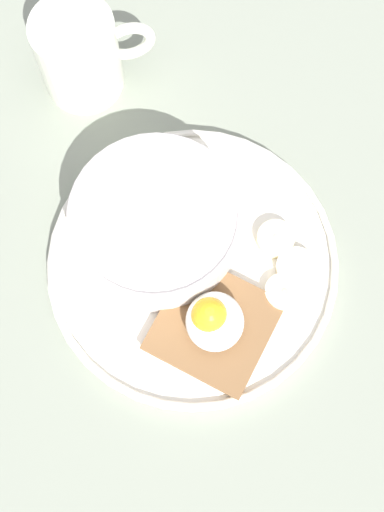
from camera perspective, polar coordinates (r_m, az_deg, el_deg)
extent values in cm
cube|color=gray|center=(64.39, 0.00, -1.03)|extent=(120.00, 120.00, 2.00)
cylinder|color=silver|center=(62.95, 0.00, -0.66)|extent=(25.63, 25.63, 1.00)
torus|color=silver|center=(62.18, 0.00, -0.45)|extent=(25.43, 25.43, 0.60)
cylinder|color=white|center=(60.88, -2.90, 2.57)|extent=(14.40, 14.40, 5.22)
torus|color=white|center=(58.43, -3.02, 3.42)|extent=(14.60, 14.60, 0.60)
cylinder|color=beige|center=(61.37, -2.87, 2.41)|extent=(13.00, 13.00, 3.77)
ellipsoid|color=beige|center=(59.78, -2.95, 2.94)|extent=(12.35, 12.35, 1.20)
ellipsoid|color=#CAB495|center=(60.12, -0.14, 5.03)|extent=(2.08, 2.12, 0.78)
ellipsoid|color=olive|center=(59.93, -4.86, 4.07)|extent=(2.14, 2.22, 0.81)
ellipsoid|color=tan|center=(59.78, -6.28, 2.86)|extent=(0.96, 1.26, 0.48)
ellipsoid|color=#C9BA89|center=(59.66, -4.34, 3.25)|extent=(1.10, 1.56, 0.63)
ellipsoid|color=tan|center=(59.21, -2.82, 2.46)|extent=(2.03, 1.98, 0.74)
ellipsoid|color=#9A6B3F|center=(60.12, -1.68, 4.64)|extent=(1.17, 1.41, 0.52)
ellipsoid|color=tan|center=(60.43, -6.73, 4.46)|extent=(1.40, 1.49, 0.54)
cube|color=brown|center=(60.12, 1.73, -5.55)|extent=(12.49, 12.49, 0.30)
cube|color=#A57447|center=(60.58, 1.72, -5.64)|extent=(12.24, 12.24, 1.14)
ellipsoid|color=white|center=(58.59, 1.78, -5.26)|extent=(5.02, 4.83, 2.93)
sphere|color=yellow|center=(57.76, 1.34, -4.77)|extent=(2.99, 2.99, 2.99)
cylinder|color=#F7E4B0|center=(62.93, 6.64, 1.36)|extent=(3.97, 3.96, 1.17)
cylinder|color=#C0B289|center=(62.40, 6.70, 1.52)|extent=(0.71, 0.71, 0.13)
cylinder|color=#F8E8C0|center=(61.59, 7.33, -2.97)|extent=(3.74, 3.62, 1.58)
cylinder|color=#C2B595|center=(61.10, 7.39, -2.85)|extent=(0.66, 0.65, 0.22)
cylinder|color=beige|center=(62.51, 8.26, -0.90)|extent=(4.36, 4.33, 1.03)
cylinder|color=#BBB192|center=(62.11, 8.32, -0.79)|extent=(0.78, 0.78, 0.15)
cylinder|color=white|center=(67.89, -9.13, 15.59)|extent=(7.51, 7.51, 8.84)
cylinder|color=#3E231B|center=(65.12, -9.60, 17.16)|extent=(6.38, 6.38, 0.40)
torus|color=white|center=(67.58, -5.10, 16.73)|extent=(2.14, 4.99, 4.89)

